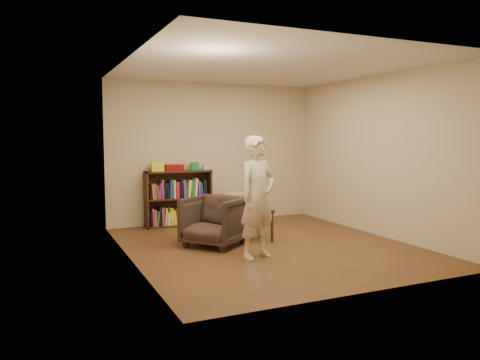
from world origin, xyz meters
name	(u,v)px	position (x,y,z in m)	size (l,w,h in m)	color
floor	(268,246)	(0.00, 0.00, 0.00)	(4.50, 4.50, 0.00)	#462F16
ceiling	(269,67)	(0.00, 0.00, 2.60)	(4.50, 4.50, 0.00)	silver
wall_back	(213,153)	(0.00, 2.25, 1.30)	(4.00, 4.00, 0.00)	#C0B091
wall_left	(130,161)	(-2.00, 0.00, 1.30)	(4.50, 4.50, 0.00)	#C0B091
wall_right	(377,156)	(2.00, 0.00, 1.30)	(4.50, 4.50, 0.00)	#C0B091
bookshelf	(178,201)	(-0.74, 2.09, 0.44)	(1.20, 0.30, 1.00)	black
box_yellow	(157,166)	(-1.12, 2.08, 1.09)	(0.22, 0.16, 0.18)	yellow
red_cloth	(174,168)	(-0.81, 2.09, 1.05)	(0.33, 0.24, 0.11)	maroon
box_green	(195,166)	(-0.42, 2.11, 1.07)	(0.14, 0.14, 0.14)	#207A33
box_white	(205,168)	(-0.22, 2.09, 1.04)	(0.10, 0.10, 0.08)	beige
stool	(234,199)	(0.21, 1.75, 0.46)	(0.40, 0.40, 0.58)	tan
armchair	(214,221)	(-0.71, 0.36, 0.37)	(0.79, 0.81, 0.74)	#312820
side_table	(254,214)	(-0.02, 0.44, 0.41)	(0.48, 0.48, 0.49)	black
laptop	(255,205)	(0.02, 0.46, 0.55)	(0.43, 0.43, 0.25)	#A8A9AD
person	(257,197)	(-0.43, -0.52, 0.81)	(0.59, 0.39, 1.62)	beige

